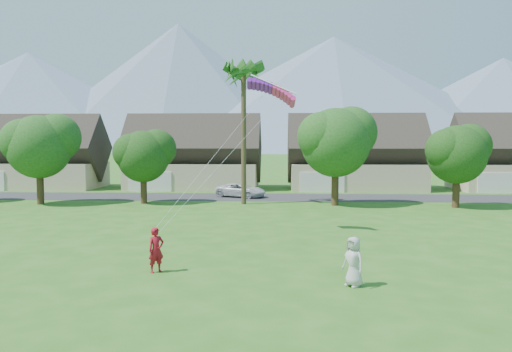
# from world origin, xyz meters

# --- Properties ---
(ground) EXTENTS (500.00, 500.00, 0.00)m
(ground) POSITION_xyz_m (0.00, 0.00, 0.00)
(ground) COLOR #2D6019
(ground) RESTS_ON ground
(street) EXTENTS (90.00, 7.00, 0.01)m
(street) POSITION_xyz_m (0.00, 34.00, 0.01)
(street) COLOR #2D2D30
(street) RESTS_ON ground
(kite_flyer) EXTENTS (0.84, 0.80, 1.93)m
(kite_flyer) POSITION_xyz_m (-4.02, 5.24, 0.96)
(kite_flyer) COLOR maroon
(kite_flyer) RESTS_ON ground
(watcher) EXTENTS (1.08, 1.12, 1.93)m
(watcher) POSITION_xyz_m (4.07, 3.58, 0.97)
(watcher) COLOR #B9B9B5
(watcher) RESTS_ON ground
(parked_car) EXTENTS (5.57, 4.22, 1.41)m
(parked_car) POSITION_xyz_m (-2.70, 34.00, 0.70)
(parked_car) COLOR silver
(parked_car) RESTS_ON ground
(mountain_ridge) EXTENTS (540.00, 240.00, 70.00)m
(mountain_ridge) POSITION_xyz_m (10.40, 260.00, 29.07)
(mountain_ridge) COLOR slate
(mountain_ridge) RESTS_ON ground
(houses_row) EXTENTS (72.75, 8.19, 8.86)m
(houses_row) POSITION_xyz_m (0.49, 42.99, 3.44)
(houses_row) COLOR beige
(houses_row) RESTS_ON ground
(tree_row) EXTENTS (62.27, 6.67, 8.45)m
(tree_row) POSITION_xyz_m (-1.14, 27.92, 4.89)
(tree_row) COLOR #47301C
(tree_row) RESTS_ON ground
(fan_palm) EXTENTS (3.00, 3.00, 13.80)m
(fan_palm) POSITION_xyz_m (-2.00, 28.50, 11.80)
(fan_palm) COLOR #4C3D26
(fan_palm) RESTS_ON ground
(parafoil_kite) EXTENTS (3.18, 1.17, 0.50)m
(parafoil_kite) POSITION_xyz_m (0.77, 14.71, 8.69)
(parafoil_kite) COLOR purple
(parafoil_kite) RESTS_ON ground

